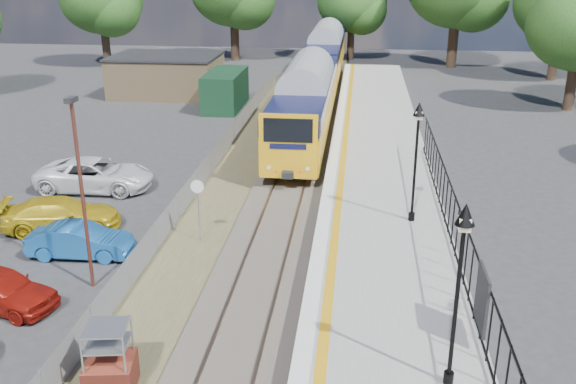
# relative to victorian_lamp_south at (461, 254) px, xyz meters

# --- Properties ---
(ground) EXTENTS (120.00, 120.00, 0.00)m
(ground) POSITION_rel_victorian_lamp_south_xyz_m (-5.50, 4.00, -4.30)
(ground) COLOR #2D2D30
(ground) RESTS_ON ground
(track_bed) EXTENTS (5.90, 80.00, 0.29)m
(track_bed) POSITION_rel_victorian_lamp_south_xyz_m (-5.97, 13.67, -4.21)
(track_bed) COLOR #473F38
(track_bed) RESTS_ON ground
(platform) EXTENTS (5.00, 70.00, 0.90)m
(platform) POSITION_rel_victorian_lamp_south_xyz_m (-1.30, 12.00, -3.85)
(platform) COLOR gray
(platform) RESTS_ON ground
(platform_edge) EXTENTS (0.90, 70.00, 0.01)m
(platform_edge) POSITION_rel_victorian_lamp_south_xyz_m (-3.36, 12.00, -3.39)
(platform_edge) COLOR silver
(platform_edge) RESTS_ON platform
(victorian_lamp_south) EXTENTS (0.44, 0.44, 4.60)m
(victorian_lamp_south) POSITION_rel_victorian_lamp_south_xyz_m (0.00, 0.00, 0.00)
(victorian_lamp_south) COLOR black
(victorian_lamp_south) RESTS_ON platform
(victorian_lamp_north) EXTENTS (0.44, 0.44, 4.60)m
(victorian_lamp_north) POSITION_rel_victorian_lamp_south_xyz_m (-0.20, 10.00, 0.00)
(victorian_lamp_north) COLOR black
(victorian_lamp_north) RESTS_ON platform
(palisade_fence) EXTENTS (0.12, 26.00, 2.00)m
(palisade_fence) POSITION_rel_victorian_lamp_south_xyz_m (1.05, 6.24, -2.46)
(palisade_fence) COLOR black
(palisade_fence) RESTS_ON platform
(wire_fence) EXTENTS (0.06, 52.00, 1.20)m
(wire_fence) POSITION_rel_victorian_lamp_south_xyz_m (-9.70, 16.00, -3.70)
(wire_fence) COLOR #999EA3
(wire_fence) RESTS_ON ground
(outbuilding) EXTENTS (10.80, 10.10, 3.12)m
(outbuilding) POSITION_rel_victorian_lamp_south_xyz_m (-16.41, 35.21, -2.78)
(outbuilding) COLOR #9B8057
(outbuilding) RESTS_ON ground
(tree_line) EXTENTS (56.80, 43.80, 11.88)m
(tree_line) POSITION_rel_victorian_lamp_south_xyz_m (-4.10, 46.00, 2.31)
(tree_line) COLOR #332319
(tree_line) RESTS_ON ground
(train) EXTENTS (2.82, 40.83, 3.51)m
(train) POSITION_rel_victorian_lamp_south_xyz_m (-5.50, 35.25, -1.96)
(train) COLOR gold
(train) RESTS_ON ground
(brick_plinth) EXTENTS (1.36, 1.36, 1.93)m
(brick_plinth) POSITION_rel_victorian_lamp_south_xyz_m (-8.34, -0.08, -3.37)
(brick_plinth) COLOR maroon
(brick_plinth) RESTS_ON ground
(speed_sign) EXTENTS (0.52, 0.10, 2.56)m
(speed_sign) POSITION_rel_victorian_lamp_south_xyz_m (-8.28, 9.02, -2.58)
(speed_sign) COLOR #999EA3
(speed_sign) RESTS_ON ground
(carpark_lamp) EXTENTS (0.25, 0.50, 6.43)m
(carpark_lamp) POSITION_rel_victorian_lamp_south_xyz_m (-11.03, 5.19, -0.60)
(carpark_lamp) COLOR #4B2219
(carpark_lamp) RESTS_ON ground
(car_red) EXTENTS (4.12, 2.53, 1.31)m
(car_red) POSITION_rel_victorian_lamp_south_xyz_m (-13.35, 3.57, -3.64)
(car_red) COLOR maroon
(car_red) RESTS_ON ground
(car_blue) EXTENTS (3.85, 1.48, 1.25)m
(car_blue) POSITION_rel_victorian_lamp_south_xyz_m (-12.34, 7.33, -3.67)
(car_blue) COLOR #19569B
(car_blue) RESTS_ON ground
(car_yellow) EXTENTS (4.93, 2.95, 1.34)m
(car_yellow) POSITION_rel_victorian_lamp_south_xyz_m (-14.09, 9.57, -3.63)
(car_yellow) COLOR gold
(car_yellow) RESTS_ON ground
(car_white) EXTENTS (5.48, 2.66, 1.50)m
(car_white) POSITION_rel_victorian_lamp_south_xyz_m (-14.58, 14.25, -3.55)
(car_white) COLOR white
(car_white) RESTS_ON ground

